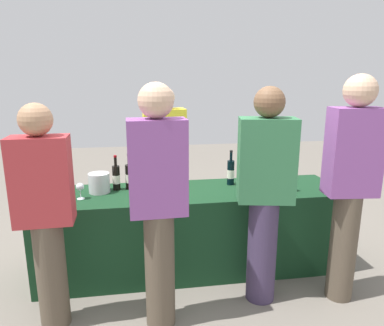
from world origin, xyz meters
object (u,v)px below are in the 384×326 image
Objects in this scene: wine_bottle_4 at (278,170)px; guest_0 at (45,212)px; wine_bottle_3 at (259,173)px; wine_glass_3 at (293,181)px; wine_glass_0 at (80,188)px; guest_1 at (158,200)px; server_pouring at (165,161)px; wine_bottle_1 at (130,176)px; ice_bucket at (99,183)px; guest_3 at (350,181)px; wine_glass_1 at (140,185)px; wine_glass_2 at (240,183)px; wine_bottle_0 at (116,177)px; guest_2 at (265,190)px; wine_bottle_2 at (231,172)px.

guest_0 is (-1.92, -0.78, -0.00)m from wine_bottle_4.
wine_bottle_3 reaches higher than wine_glass_3.
wine_glass_0 is 0.08× the size of guest_1.
wine_bottle_1 is at bearing 51.19° from server_pouring.
guest_3 is at bearing -20.42° from ice_bucket.
wine_bottle_3 reaches higher than wine_glass_0.
guest_0 is (-0.63, -0.55, 0.02)m from wine_glass_1.
wine_glass_0 is 1.32m from wine_glass_2.
server_pouring is at bearing 52.63° from guest_0.
wine_bottle_1 reaches higher than wine_glass_3.
wine_bottle_0 is 0.85m from guest_0.
wine_bottle_3 is at bearing 138.35° from wine_glass_3.
guest_2 is at bearing -118.84° from wine_bottle_4.
wine_glass_2 is at bearing -14.66° from wine_bottle_0.
ice_bucket is at bearing -161.14° from wine_bottle_0.
wine_glass_3 is at bearing -3.62° from wine_glass_1.
guest_1 is 0.97× the size of guest_3.
guest_1 is at bearing -141.86° from wine_glass_2.
guest_3 is (1.53, -0.56, 0.13)m from wine_glass_1.
wine_bottle_1 is 2.30× the size of wine_glass_2.
guest_1 is at bearing -130.31° from wine_bottle_2.
wine_bottle_0 is 1.01× the size of wine_bottle_4.
guest_1 is at bearing -154.61° from wine_glass_3.
guest_1 reaches higher than wine_glass_0.
ice_bucket reaches higher than wine_glass_3.
guest_0 is at bearing -157.99° from wine_bottle_4.
wine_glass_0 is at bearing 73.36° from guest_0.
guest_3 reaches higher than wine_bottle_1.
wine_glass_1 is 1.03m from guest_2.
wine_bottle_4 is at bearing 25.40° from wine_bottle_3.
wine_bottle_3 is at bearing 4.96° from wine_glass_0.
guest_2 is 0.63m from guest_3.
wine_bottle_1 is 2.40× the size of wine_glass_3.
wine_glass_0 is 0.98× the size of wine_glass_2.
guest_1 is at bearing -59.87° from ice_bucket.
wine_bottle_3 is 0.21× the size of guest_0.
wine_glass_1 is 0.67m from guest_1.
wine_bottle_1 is 0.23m from wine_glass_1.
server_pouring is 0.93× the size of guest_3.
ice_bucket is 0.12× the size of guest_0.
wine_bottle_3 is at bearing 6.54° from wine_glass_1.
wine_bottle_2 is at bearing 2.37° from ice_bucket.
wine_bottle_1 is at bearing 179.18° from wine_bottle_2.
wine_glass_2 reaches higher than wine_glass_1.
guest_1 reaches higher than wine_bottle_3.
wine_glass_1 is (-0.83, -0.19, -0.03)m from wine_bottle_2.
wine_glass_1 is at bearing -43.06° from wine_bottle_0.
server_pouring is at bearing 69.34° from wine_glass_1.
server_pouring is at bearing 144.86° from wine_bottle_3.
wine_bottle_4 is 0.81m from guest_2.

